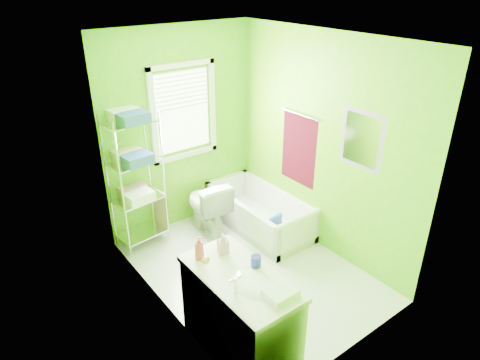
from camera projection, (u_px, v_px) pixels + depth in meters
ground at (250, 270)px, 4.98m from camera, size 2.90×2.90×0.00m
room_envelope at (251, 147)px, 4.29m from camera, size 2.14×2.94×2.62m
window at (183, 107)px, 5.31m from camera, size 0.92×0.05×1.22m
door at (225, 283)px, 3.26m from camera, size 0.09×0.80×2.00m
right_wall_decor at (322, 145)px, 4.94m from camera, size 0.04×1.48×1.17m
bathtub at (260, 217)px, 5.75m from camera, size 0.72×1.54×0.50m
toilet at (207, 206)px, 5.56m from camera, size 0.52×0.80×0.77m
vanity at (241, 312)px, 3.75m from camera, size 0.58×1.12×1.07m
wire_shelf_unit at (135, 166)px, 5.01m from camera, size 0.62×0.50×1.75m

